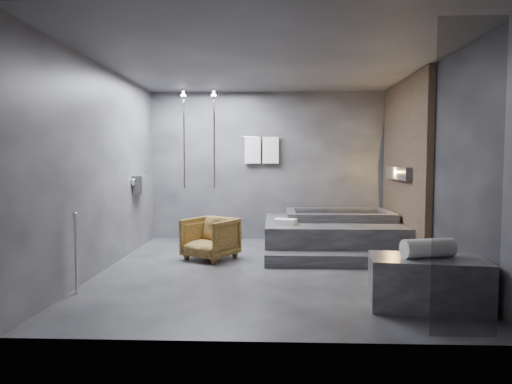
{
  "coord_description": "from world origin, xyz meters",
  "views": [
    {
      "loc": [
        0.08,
        -6.2,
        1.51
      ],
      "look_at": [
        -0.17,
        0.3,
        1.06
      ],
      "focal_mm": 32.0,
      "sensor_mm": 36.0,
      "label": 1
    }
  ],
  "objects": [
    {
      "name": "room",
      "position": [
        0.4,
        0.24,
        1.73
      ],
      "size": [
        5.0,
        5.04,
        2.82
      ],
      "color": "#29292B",
      "rests_on": "ground"
    },
    {
      "name": "tub_deck",
      "position": [
        1.05,
        1.45,
        0.25
      ],
      "size": [
        2.2,
        2.0,
        0.5
      ],
      "primitive_type": "cube",
      "color": "#2D2D30",
      "rests_on": "ground"
    },
    {
      "name": "tub_step",
      "position": [
        1.05,
        0.27,
        0.09
      ],
      "size": [
        2.2,
        0.36,
        0.18
      ],
      "primitive_type": "cube",
      "color": "#2D2D30",
      "rests_on": "ground"
    },
    {
      "name": "concrete_bench",
      "position": [
        1.66,
        -1.54,
        0.26
      ],
      "size": [
        1.22,
        0.78,
        0.52
      ],
      "primitive_type": "cube",
      "rotation": [
        0.0,
        0.0,
        -0.13
      ],
      "color": "#38383B",
      "rests_on": "ground"
    },
    {
      "name": "driftwood_chair",
      "position": [
        -0.88,
        0.66,
        0.32
      ],
      "size": [
        0.94,
        0.95,
        0.64
      ],
      "primitive_type": "imported",
      "rotation": [
        0.0,
        0.0,
        -0.53
      ],
      "color": "#432E10",
      "rests_on": "ground"
    },
    {
      "name": "rolled_towel",
      "position": [
        1.66,
        -1.53,
        0.61
      ],
      "size": [
        0.57,
        0.33,
        0.2
      ],
      "primitive_type": "cylinder",
      "rotation": [
        0.0,
        1.57,
        0.25
      ],
      "color": "white",
      "rests_on": "concrete_bench"
    },
    {
      "name": "deck_towel",
      "position": [
        0.26,
        0.93,
        0.54
      ],
      "size": [
        0.39,
        0.33,
        0.09
      ],
      "primitive_type": "cube",
      "rotation": [
        0.0,
        0.0,
        -0.31
      ],
      "color": "white",
      "rests_on": "tub_deck"
    }
  ]
}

